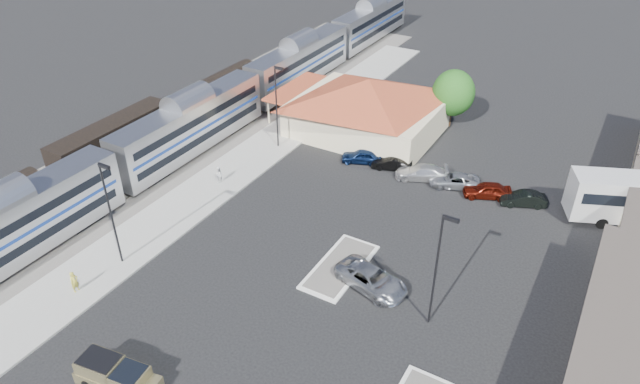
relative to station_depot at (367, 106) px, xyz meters
The scene contains 21 objects.
ground 24.63m from the station_depot, 79.24° to the right, with size 280.00×280.00×0.00m, color black.
railbed 23.14m from the station_depot, 135.78° to the right, with size 16.00×100.00×0.12m, color #4C4944.
platform 19.71m from the station_depot, 112.45° to the right, with size 5.50×92.00×0.18m, color gray.
passenger_train 18.88m from the station_depot, 135.37° to the right, with size 3.00×104.00×5.55m.
freight_cars 26.70m from the station_depot, 136.78° to the right, with size 2.80×46.00×4.00m.
station_depot is the anchor object (origin of this frame).
traffic_island_south 23.80m from the station_depot, 68.74° to the right, with size 3.30×7.50×0.21m.
lamp_plat_s 30.74m from the station_depot, 101.94° to the right, with size 1.08×0.25×9.00m.
lamp_plat_n 10.45m from the station_depot, 128.41° to the right, with size 1.08×0.25×9.00m.
lamp_lot 29.30m from the station_depot, 55.24° to the right, with size 1.08×0.25×9.00m.
tree_depot 9.69m from the station_depot, 38.43° to the left, with size 4.71×4.71×6.63m.
pickup_truck 38.58m from the station_depot, 86.75° to the right, with size 5.45×2.62×1.81m.
suv 25.72m from the station_depot, 63.04° to the right, with size 2.63×5.70×1.58m, color #A9ACB1.
person_a 34.82m from the station_depot, 101.19° to the right, with size 0.63×0.41×1.72m, color gold.
person_b 18.52m from the station_depot, 113.35° to the right, with size 0.77×0.60×1.58m, color silver.
parked_car_a 7.42m from the station_depot, 67.68° to the right, with size 1.64×4.07×1.39m, color #0D1C41.
parked_car_b 8.87m from the station_depot, 46.53° to the right, with size 1.39×3.98×1.31m, color black.
parked_car_c 11.40m from the station_depot, 35.58° to the right, with size 2.02×4.97×1.44m, color silver.
parked_car_d 13.95m from the station_depot, 26.76° to the right, with size 2.18×4.72×1.31m, color #999CA1.
parked_car_e 16.94m from the station_depot, 22.75° to the right, with size 1.73×4.30×1.47m, color maroon.
parked_car_f 19.81m from the station_depot, 18.33° to the right, with size 1.41×4.05×1.33m, color black.
Camera 1 is at (19.62, -28.13, 28.74)m, focal length 32.00 mm.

